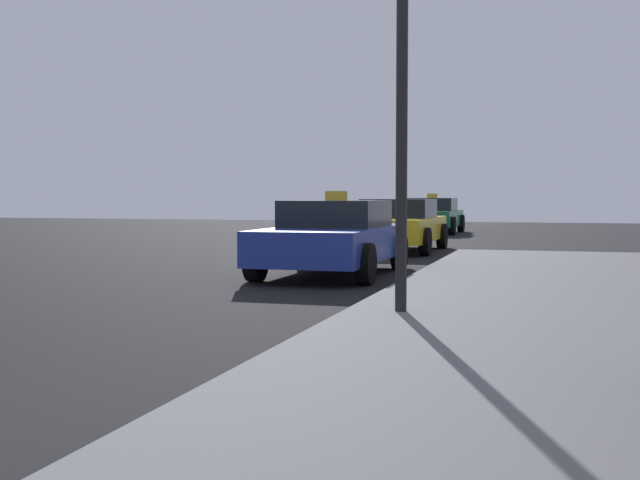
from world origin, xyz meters
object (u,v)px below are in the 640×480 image
Objects in this scene: car_green at (431,215)px; street_lamp at (402,45)px; car_yellow at (398,225)px; car_blue at (334,237)px.

street_lamp is at bearing 97.88° from car_green.
street_lamp is at bearing 101.21° from car_yellow.
car_green is (-0.77, 15.88, 0.00)m from car_blue.
street_lamp is 0.93× the size of car_yellow.
street_lamp is 5.86m from car_blue.
car_green is at bearing -87.23° from car_blue.
car_blue is (-2.12, 4.99, -2.24)m from street_lamp.
street_lamp is at bearing 113.02° from car_blue.
car_yellow is at bearing 93.99° from car_green.
car_yellow is at bearing 101.21° from street_lamp.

